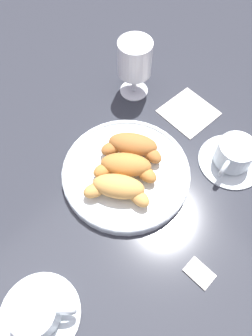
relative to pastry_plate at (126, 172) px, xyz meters
The scene contains 10 objects.
ground_plane 0.02m from the pastry_plate, 28.79° to the left, with size 2.20×2.20×0.00m, color #2D3038.
pastry_plate is the anchor object (origin of this frame).
croissant_large 0.06m from the pastry_plate, 64.42° to the right, with size 0.12×0.11×0.04m.
croissant_small 0.03m from the pastry_plate, 125.95° to the left, with size 0.12×0.11×0.04m.
croissant_extra 0.06m from the pastry_plate, 116.35° to the left, with size 0.12×0.11×0.04m.
coffee_cup_near 0.22m from the pastry_plate, 129.61° to the right, with size 0.14×0.14×0.06m.
coffee_cup_far 0.30m from the pastry_plate, 104.27° to the left, with size 0.14×0.14×0.06m.
juice_glass_left 0.25m from the pastry_plate, 52.28° to the right, with size 0.08×0.08×0.14m.
sugar_packet 0.24m from the pastry_plate, 165.63° to the left, with size 0.05×0.03×0.01m, color white.
folded_napkin 0.22m from the pastry_plate, 88.96° to the right, with size 0.11×0.11×0.01m, color silver.
Camera 1 is at (-0.22, 0.23, 0.58)m, focal length 33.77 mm.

